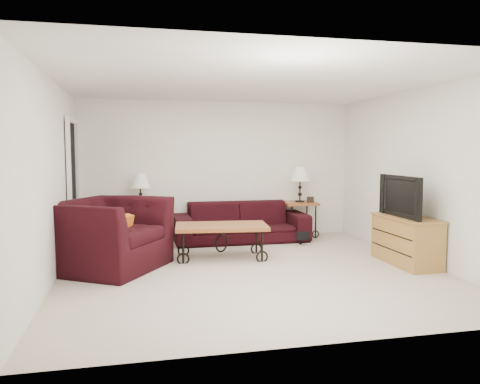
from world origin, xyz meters
name	(u,v)px	position (x,y,z in m)	size (l,w,h in m)	color
ground	(251,270)	(0.00, 0.00, 0.00)	(5.00, 5.00, 0.00)	beige
wall_back	(219,170)	(0.00, 2.50, 1.25)	(5.00, 0.02, 2.50)	white
wall_front	(326,196)	(0.00, -2.50, 1.25)	(5.00, 0.02, 2.50)	white
wall_left	(52,181)	(-2.50, 0.00, 1.25)	(0.02, 5.00, 2.50)	white
wall_right	(419,176)	(2.50, 0.00, 1.25)	(0.02, 5.00, 2.50)	white
ceiling	(252,82)	(0.00, 0.00, 2.50)	(5.00, 5.00, 0.00)	white
doorway	(72,188)	(-2.47, 1.65, 1.02)	(0.08, 0.94, 2.04)	black
sofa	(241,222)	(0.31, 2.02, 0.34)	(2.36, 0.92, 0.69)	black
side_table_left	(141,226)	(-1.43, 2.20, 0.30)	(0.56, 0.56, 0.61)	#9C6327
side_table_right	(300,219)	(1.48, 2.20, 0.33)	(0.60, 0.60, 0.65)	#9C6327
lamp_left	(140,191)	(-1.43, 2.20, 0.91)	(0.34, 0.34, 0.61)	black
lamp_right	(300,184)	(1.48, 2.20, 0.98)	(0.37, 0.37, 0.65)	black
photo_frame_left	(132,207)	(-1.58, 2.05, 0.66)	(0.12, 0.02, 0.10)	black
photo_frame_right	(310,200)	(1.63, 2.05, 0.71)	(0.13, 0.02, 0.11)	black
coffee_table	(222,241)	(-0.27, 0.78, 0.25)	(1.36, 0.73, 0.51)	#9C6327
armchair	(109,235)	(-1.88, 0.50, 0.47)	(1.45, 1.27, 0.94)	black
throw_pillow	(120,231)	(-1.72, 0.45, 0.52)	(0.43, 0.11, 0.43)	orange
tv_stand	(406,240)	(2.23, -0.14, 0.34)	(0.47, 1.13, 0.68)	#AA7F3F
television	(406,196)	(2.21, -0.14, 0.97)	(1.01, 0.13, 0.58)	black
backpack	(301,232)	(1.24, 1.49, 0.21)	(0.33, 0.25, 0.42)	black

